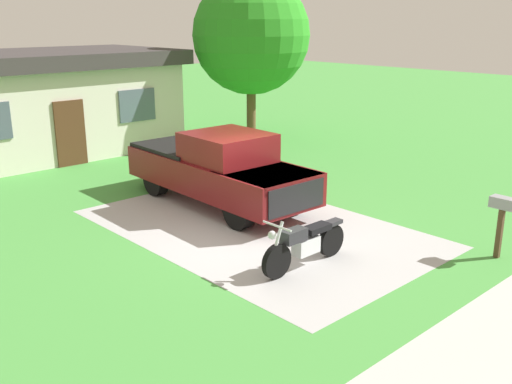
% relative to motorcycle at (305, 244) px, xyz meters
% --- Properties ---
extents(ground_plane, '(80.00, 80.00, 0.00)m').
position_rel_motorcycle_xyz_m(ground_plane, '(0.77, 2.18, -0.47)').
color(ground_plane, '#46943E').
extents(driveway_pad, '(5.07, 7.92, 0.01)m').
position_rel_motorcycle_xyz_m(driveway_pad, '(0.77, 2.18, -0.47)').
color(driveway_pad, '#AAAAAA').
rests_on(driveway_pad, ground).
extents(motorcycle, '(2.21, 0.70, 1.09)m').
position_rel_motorcycle_xyz_m(motorcycle, '(0.00, 0.00, 0.00)').
color(motorcycle, black).
rests_on(motorcycle, ground).
extents(pickup_truck, '(2.15, 5.68, 1.90)m').
position_rel_motorcycle_xyz_m(pickup_truck, '(1.33, 4.25, 0.48)').
color(pickup_truck, black).
rests_on(pickup_truck, ground).
extents(mailbox, '(0.26, 0.48, 1.26)m').
position_rel_motorcycle_xyz_m(mailbox, '(3.16, -2.33, 0.51)').
color(mailbox, '#4C3823').
rests_on(mailbox, ground).
extents(shade_tree, '(4.48, 4.48, 6.21)m').
position_rel_motorcycle_xyz_m(shade_tree, '(7.68, 9.89, 3.49)').
color(shade_tree, brown).
rests_on(shade_tree, ground).
extents(neighbor_house, '(9.60, 5.60, 3.50)m').
position_rel_motorcycle_xyz_m(neighbor_house, '(0.42, 13.08, 1.32)').
color(neighbor_house, beige).
rests_on(neighbor_house, ground).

